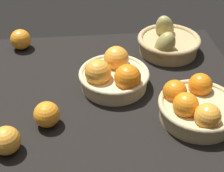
{
  "coord_description": "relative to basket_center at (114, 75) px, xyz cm",
  "views": [
    {
      "loc": [
        -7.46,
        -80.26,
        65.29
      ],
      "look_at": [
        0.05,
        -3.37,
        7.0
      ],
      "focal_mm": 52.68,
      "sensor_mm": 36.0,
      "label": 1
    }
  ],
  "objects": [
    {
      "name": "loose_orange_front_gap",
      "position": [
        -28.87,
        -23.96,
        -0.74
      ],
      "size": [
        7.2,
        7.2,
        7.2
      ],
      "primitive_type": "sphere",
      "color": "#F49E33",
      "rests_on": "market_tray"
    },
    {
      "name": "basket_center",
      "position": [
        0.0,
        0.0,
        0.0
      ],
      "size": [
        21.85,
        21.85,
        10.84
      ],
      "color": "#D3BC8C",
      "rests_on": "market_tray"
    },
    {
      "name": "market_tray",
      "position": [
        -1.16,
        -1.7,
        -5.84
      ],
      "size": [
        84.0,
        72.0,
        3.0
      ],
      "primitive_type": "cube",
      "color": "black",
      "rests_on": "ground"
    },
    {
      "name": "loose_orange_back_gap",
      "position": [
        -19.59,
        -15.33,
        -0.78
      ],
      "size": [
        7.12,
        7.12,
        7.12
      ],
      "primitive_type": "sphere",
      "color": "orange",
      "rests_on": "market_tray"
    },
    {
      "name": "basket_far_right_pears",
      "position": [
        21.28,
        19.0,
        -0.28
      ],
      "size": [
        22.54,
        22.82,
        13.97
      ],
      "color": "tan",
      "rests_on": "market_tray"
    },
    {
      "name": "loose_orange_side_gap",
      "position": [
        -31.55,
        26.64,
        -0.62
      ],
      "size": [
        7.44,
        7.44,
        7.44
      ],
      "primitive_type": "sphere",
      "color": "orange",
      "rests_on": "market_tray"
    },
    {
      "name": "basket_near_right",
      "position": [
        20.8,
        -16.5,
        -0.23
      ],
      "size": [
        22.2,
        22.2,
        10.12
      ],
      "color": "tan",
      "rests_on": "market_tray"
    }
  ]
}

